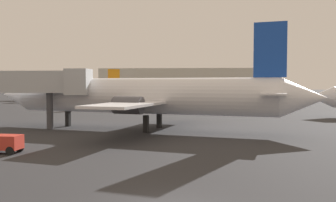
# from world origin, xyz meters

# --- Properties ---
(airplane_at_gate) EXTENTS (36.97, 22.91, 10.82)m
(airplane_at_gate) POSITION_xyz_m (-4.71, 24.44, 3.65)
(airplane_at_gate) COLOR white
(airplane_at_gate) RESTS_ON ground_plane
(airplane_far_left) EXTENTS (27.95, 21.69, 8.02)m
(airplane_far_left) POSITION_xyz_m (-6.15, 62.38, 2.95)
(airplane_far_left) COLOR silver
(airplane_far_left) RESTS_ON ground_plane
(airplane_far_right) EXTENTS (29.40, 21.27, 8.69)m
(airplane_far_right) POSITION_xyz_m (-40.19, 86.32, 2.78)
(airplane_far_right) COLOR white
(airplane_far_right) RESTS_ON ground_plane
(jet_bridge) EXTENTS (17.25, 2.85, 6.57)m
(jet_bridge) POSITION_xyz_m (-18.22, 24.25, 5.01)
(jet_bridge) COLOR #B2B7BC
(jet_bridge) RESTS_ON ground_plane
(baggage_cart) EXTENTS (2.48, 1.52, 1.30)m
(baggage_cart) POSITION_xyz_m (-12.63, 10.56, 0.76)
(baggage_cart) COLOR red
(baggage_cart) RESTS_ON ground_plane
(terminal_building) EXTENTS (65.60, 26.19, 10.87)m
(terminal_building) POSITION_xyz_m (-3.49, 134.89, 5.44)
(terminal_building) COLOR beige
(terminal_building) RESTS_ON ground_plane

